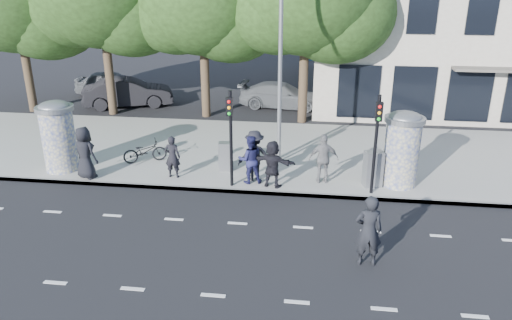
# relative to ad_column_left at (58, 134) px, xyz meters

# --- Properties ---
(ground) EXTENTS (120.00, 120.00, 0.00)m
(ground) POSITION_rel_ad_column_left_xyz_m (7.20, -4.50, -1.54)
(ground) COLOR black
(ground) RESTS_ON ground
(sidewalk) EXTENTS (40.00, 8.00, 0.15)m
(sidewalk) POSITION_rel_ad_column_left_xyz_m (7.20, 3.00, -1.46)
(sidewalk) COLOR gray
(sidewalk) RESTS_ON ground
(curb) EXTENTS (40.00, 0.10, 0.16)m
(curb) POSITION_rel_ad_column_left_xyz_m (7.20, -0.95, -1.46)
(curb) COLOR slate
(curb) RESTS_ON ground
(lane_dash_near) EXTENTS (32.00, 0.12, 0.01)m
(lane_dash_near) POSITION_rel_ad_column_left_xyz_m (7.20, -6.70, -1.53)
(lane_dash_near) COLOR silver
(lane_dash_near) RESTS_ON ground
(lane_dash_far) EXTENTS (32.00, 0.12, 0.01)m
(lane_dash_far) POSITION_rel_ad_column_left_xyz_m (7.20, -3.10, -1.53)
(lane_dash_far) COLOR silver
(lane_dash_far) RESTS_ON ground
(ad_column_left) EXTENTS (1.36, 1.36, 2.65)m
(ad_column_left) POSITION_rel_ad_column_left_xyz_m (0.00, 0.00, 0.00)
(ad_column_left) COLOR beige
(ad_column_left) RESTS_ON sidewalk
(ad_column_right) EXTENTS (1.36, 1.36, 2.65)m
(ad_column_right) POSITION_rel_ad_column_left_xyz_m (12.40, 0.20, 0.00)
(ad_column_right) COLOR beige
(ad_column_right) RESTS_ON sidewalk
(traffic_pole_near) EXTENTS (0.22, 0.31, 3.40)m
(traffic_pole_near) POSITION_rel_ad_column_left_xyz_m (6.60, -0.71, 0.69)
(traffic_pole_near) COLOR black
(traffic_pole_near) RESTS_ON sidewalk
(traffic_pole_far) EXTENTS (0.22, 0.31, 3.40)m
(traffic_pole_far) POSITION_rel_ad_column_left_xyz_m (11.40, -0.71, 0.69)
(traffic_pole_far) COLOR black
(traffic_pole_far) RESTS_ON sidewalk
(street_lamp) EXTENTS (0.25, 0.93, 8.00)m
(street_lamp) POSITION_rel_ad_column_left_xyz_m (8.00, 2.13, 3.26)
(street_lamp) COLOR slate
(street_lamp) RESTS_ON sidewalk
(ped_a) EXTENTS (1.11, 0.94, 1.92)m
(ped_a) POSITION_rel_ad_column_left_xyz_m (1.29, -0.65, -0.43)
(ped_a) COLOR black
(ped_a) RESTS_ON sidewalk
(ped_b) EXTENTS (0.58, 0.39, 1.57)m
(ped_b) POSITION_rel_ad_column_left_xyz_m (4.36, -0.18, -0.60)
(ped_b) COLOR black
(ped_b) RESTS_ON sidewalk
(ped_c) EXTENTS (0.98, 0.84, 1.74)m
(ped_c) POSITION_rel_ad_column_left_xyz_m (7.20, -0.30, -0.52)
(ped_c) COLOR #1D1E4A
(ped_c) RESTS_ON sidewalk
(ped_d) EXTENTS (1.35, 1.04, 1.85)m
(ped_d) POSITION_rel_ad_column_left_xyz_m (7.32, -0.05, -0.46)
(ped_d) COLOR black
(ped_d) RESTS_ON sidewalk
(ped_e) EXTENTS (1.12, 0.73, 1.79)m
(ped_e) POSITION_rel_ad_column_left_xyz_m (9.75, 0.03, -0.49)
(ped_e) COLOR slate
(ped_e) RESTS_ON sidewalk
(ped_f) EXTENTS (1.64, 0.95, 1.67)m
(ped_f) POSITION_rel_ad_column_left_xyz_m (8.02, -0.55, -0.55)
(ped_f) COLOR black
(ped_f) RESTS_ON sidewalk
(man_road) EXTENTS (0.76, 0.53, 1.97)m
(man_road) POSITION_rel_ad_column_left_xyz_m (10.91, -4.84, -0.55)
(man_road) COLOR black
(man_road) RESTS_ON ground
(bicycle) EXTENTS (1.26, 1.76, 0.88)m
(bicycle) POSITION_rel_ad_column_left_xyz_m (2.85, 1.13, -0.95)
(bicycle) COLOR black
(bicycle) RESTS_ON sidewalk
(cabinet_left) EXTENTS (0.56, 0.43, 1.08)m
(cabinet_left) POSITION_rel_ad_column_left_xyz_m (6.13, 0.74, -0.85)
(cabinet_left) COLOR slate
(cabinet_left) RESTS_ON sidewalk
(cabinet_right) EXTENTS (0.71, 0.60, 1.27)m
(cabinet_right) POSITION_rel_ad_column_left_xyz_m (11.47, -0.07, -0.75)
(cabinet_right) COLOR gray
(cabinet_right) RESTS_ON sidewalk
(car_left) EXTENTS (2.17, 4.38, 1.43)m
(car_left) POSITION_rel_ad_column_left_xyz_m (-3.00, 12.02, -0.82)
(car_left) COLOR #585B5F
(car_left) RESTS_ON ground
(car_mid) EXTENTS (3.20, 5.12, 1.59)m
(car_mid) POSITION_rel_ad_column_left_xyz_m (-0.99, 9.51, -0.74)
(car_mid) COLOR black
(car_mid) RESTS_ON ground
(car_right) EXTENTS (2.29, 4.81, 1.35)m
(car_right) POSITION_rel_ad_column_left_xyz_m (7.46, 10.42, -0.86)
(car_right) COLOR #585C60
(car_right) RESTS_ON ground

